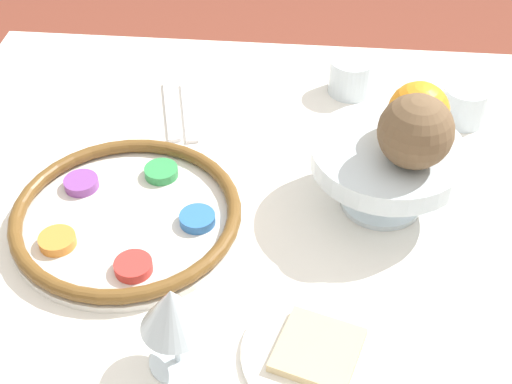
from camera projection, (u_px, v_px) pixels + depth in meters
seder_plate at (127, 215)px, 0.99m from camera, size 0.32×0.32×0.03m
wine_glass at (173, 312)px, 0.77m from camera, size 0.08×0.08×0.13m
fruit_stand at (387, 160)px, 0.98m from camera, size 0.21×0.21×0.10m
orange_fruit at (418, 112)px, 0.95m from camera, size 0.08×0.08×0.08m
coconut at (416, 132)px, 0.90m from camera, size 0.10×0.10×0.10m
bread_plate at (318, 353)px, 0.83m from camera, size 0.18×0.18×0.02m
cup_near at (351, 76)px, 1.22m from camera, size 0.08×0.08×0.06m
cup_mid at (465, 104)px, 1.16m from camera, size 0.08×0.08×0.06m
fork_left at (171, 110)px, 1.19m from camera, size 0.06×0.17×0.01m
fork_right at (189, 111)px, 1.19m from camera, size 0.06×0.17×0.01m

